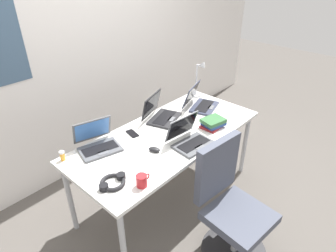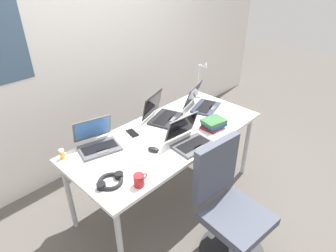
{
  "view_description": "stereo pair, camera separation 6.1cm",
  "coord_description": "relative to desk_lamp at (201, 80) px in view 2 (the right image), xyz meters",
  "views": [
    {
      "loc": [
        -1.6,
        -1.46,
        2.11
      ],
      "look_at": [
        0.0,
        0.0,
        0.82
      ],
      "focal_mm": 31.23,
      "sensor_mm": 36.0,
      "label": 1
    },
    {
      "loc": [
        -1.56,
        -1.5,
        2.11
      ],
      "look_at": [
        0.0,
        0.0,
        0.82
      ],
      "focal_mm": 31.23,
      "sensor_mm": 36.0,
      "label": 2
    }
  ],
  "objects": [
    {
      "name": "ground_plane",
      "position": [
        -0.8,
        -0.28,
        -0.94
      ],
      "size": [
        12.0,
        12.0,
        0.0
      ],
      "primitive_type": "plane",
      "color": "#56514C"
    },
    {
      "name": "wall_back",
      "position": [
        -0.8,
        0.82,
        0.36
      ],
      "size": [
        6.0,
        0.13,
        2.6
      ],
      "color": "silver",
      "rests_on": "ground_plane"
    },
    {
      "name": "desk",
      "position": [
        -0.8,
        -0.28,
        -0.25
      ],
      "size": [
        1.8,
        0.8,
        0.74
      ],
      "color": "white",
      "rests_on": "ground_plane"
    },
    {
      "name": "desk_lamp",
      "position": [
        0.0,
        0.0,
        0.0
      ],
      "size": [
        0.12,
        0.18,
        0.4
      ],
      "color": "silver",
      "rests_on": "desk"
    },
    {
      "name": "laptop_front_right",
      "position": [
        -0.19,
        -0.17,
        -0.15
      ],
      "size": [
        0.4,
        0.38,
        0.23
      ],
      "color": "#33384C",
      "rests_on": "desk"
    },
    {
      "name": "laptop_far_corner",
      "position": [
        -0.64,
        -0.04,
        -0.15
      ],
      "size": [
        0.4,
        0.37,
        0.24
      ],
      "color": "#232326",
      "rests_on": "desk"
    },
    {
      "name": "laptop_center",
      "position": [
        -0.79,
        -0.51,
        -0.15
      ],
      "size": [
        0.35,
        0.32,
        0.23
      ],
      "color": "#515459",
      "rests_on": "desk"
    },
    {
      "name": "laptop_near_mouse",
      "position": [
        -1.34,
        0.0,
        -0.15
      ],
      "size": [
        0.38,
        0.36,
        0.23
      ],
      "color": "#515459",
      "rests_on": "desk"
    },
    {
      "name": "computer_mouse",
      "position": [
        -1.07,
        -0.37,
        -0.18
      ],
      "size": [
        0.09,
        0.11,
        0.03
      ],
      "primitive_type": "ellipsoid",
      "rotation": [
        0.0,
        0.0,
        0.36
      ],
      "color": "black",
      "rests_on": "desk"
    },
    {
      "name": "cell_phone",
      "position": [
        -1.01,
        -0.05,
        -0.19
      ],
      "size": [
        0.09,
        0.15,
        0.01
      ],
      "primitive_type": "cube",
      "rotation": [
        0.0,
        0.0,
        -0.2
      ],
      "color": "black",
      "rests_on": "desk"
    },
    {
      "name": "headphones",
      "position": [
        -1.53,
        -0.43,
        -0.18
      ],
      "size": [
        0.21,
        0.18,
        0.04
      ],
      "color": "black",
      "rests_on": "desk"
    },
    {
      "name": "pill_bottle",
      "position": [
        -1.62,
        0.07,
        -0.16
      ],
      "size": [
        0.04,
        0.04,
        0.08
      ],
      "color": "gold",
      "rests_on": "desk"
    },
    {
      "name": "book_stack",
      "position": [
        -0.44,
        -0.5,
        -0.15
      ],
      "size": [
        0.23,
        0.19,
        0.09
      ],
      "color": "maroon",
      "rests_on": "desk"
    },
    {
      "name": "coffee_mug",
      "position": [
        -1.41,
        -0.59,
        -0.15
      ],
      "size": [
        0.11,
        0.08,
        0.09
      ],
      "color": "#B21E23",
      "rests_on": "desk"
    },
    {
      "name": "office_chair",
      "position": [
        -0.91,
        -1.02,
        -0.54
      ],
      "size": [
        0.52,
        0.56,
        0.97
      ],
      "color": "black",
      "rests_on": "ground_plane"
    }
  ]
}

